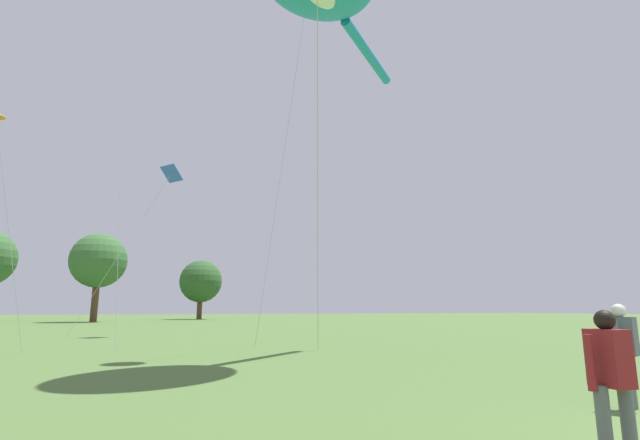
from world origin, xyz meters
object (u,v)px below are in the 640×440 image
Objects in this scene: person_short_left at (611,375)px; small_kite_tiny_distant at (169,177)px; tree_pine_center at (201,281)px; tree_broad_distant at (98,261)px; person_dark_jacket at (623,348)px.

person_short_left is 0.15× the size of small_kite_tiny_distant.
tree_pine_center is 17.60m from tree_broad_distant.
person_dark_jacket is at bearing -48.57° from person_short_left.
person_short_left is 58.75m from tree_broad_distant.
tree_pine_center is (8.05, 68.74, 4.76)m from person_short_left.
tree_broad_distant is (-13.95, -10.62, 1.54)m from tree_pine_center.
small_kite_tiny_distant is 1.12× the size of tree_pine_center.
person_short_left is 0.17× the size of tree_pine_center.
tree_pine_center reaches higher than person_short_left.
tree_broad_distant is (-5.91, 58.12, 6.30)m from person_short_left.
person_dark_jacket is at bearing -81.32° from tree_broad_distant.
person_dark_jacket is 0.18× the size of tree_pine_center.
person_dark_jacket is 0.15× the size of tree_broad_distant.
tree_pine_center is 0.84× the size of tree_broad_distant.
person_short_left is 69.37m from tree_pine_center.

